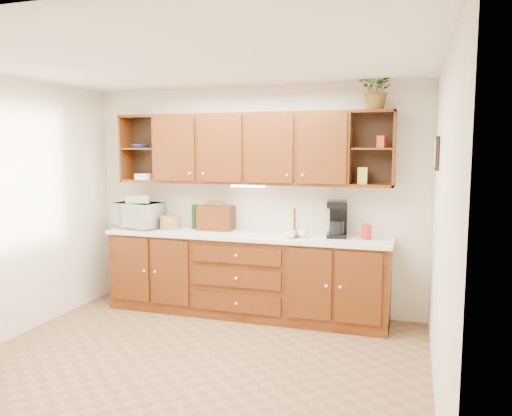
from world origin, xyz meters
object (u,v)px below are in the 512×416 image
Objects in this scene: microwave at (139,215)px; potted_plant at (378,90)px; coffee_maker at (337,219)px; bread_box at (216,218)px.

microwave is 3.11m from potted_plant.
potted_plant reaches higher than microwave.
microwave is at bearing 174.82° from coffee_maker.
potted_plant is (2.77, 0.10, 1.40)m from microwave.
microwave is 1.36× the size of potted_plant.
bread_box is 1.43m from coffee_maker.
microwave is at bearing -175.51° from bread_box.
bread_box is at bearing 171.02° from coffee_maker.
microwave is at bearing -177.85° from potted_plant.
bread_box is at bearing 19.91° from microwave.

